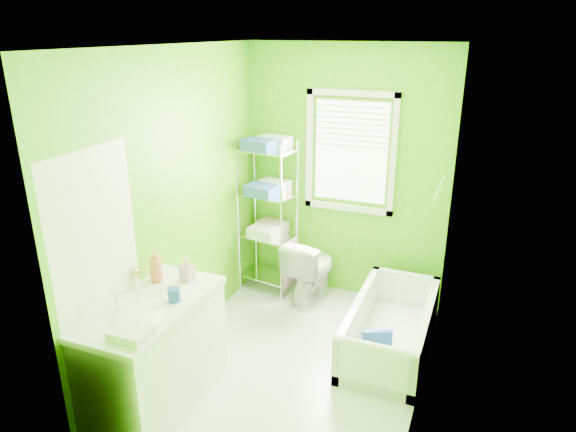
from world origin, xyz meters
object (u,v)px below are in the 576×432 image
at_px(bathtub, 390,335).
at_px(wire_shelf_unit, 269,200).
at_px(toilet, 311,269).
at_px(vanity, 155,353).

relative_size(bathtub, wire_shelf_unit, 0.85).
xyz_separation_m(bathtub, toilet, (-0.96, 0.60, 0.20)).
relative_size(vanity, wire_shelf_unit, 0.69).
bearing_deg(toilet, bathtub, 154.98).
bearing_deg(bathtub, vanity, -137.40).
height_order(bathtub, wire_shelf_unit, wire_shelf_unit).
xyz_separation_m(bathtub, vanity, (-1.48, -1.36, 0.31)).
bearing_deg(vanity, wire_shelf_unit, 89.13).
bearing_deg(wire_shelf_unit, bathtub, -24.56).
relative_size(toilet, wire_shelf_unit, 0.42).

